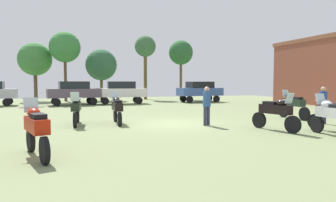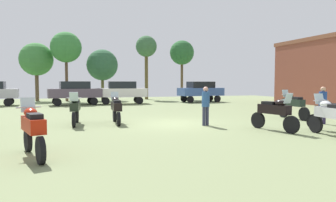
{
  "view_description": "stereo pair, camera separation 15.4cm",
  "coord_description": "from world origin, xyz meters",
  "views": [
    {
      "loc": [
        -4.74,
        -13.06,
        1.9
      ],
      "look_at": [
        1.63,
        5.62,
        0.72
      ],
      "focal_mm": 32.5,
      "sensor_mm": 36.0,
      "label": 1
    },
    {
      "loc": [
        -4.6,
        -13.11,
        1.9
      ],
      "look_at": [
        1.63,
        5.62,
        0.72
      ],
      "focal_mm": 32.5,
      "sensor_mm": 36.0,
      "label": 2
    }
  ],
  "objects": [
    {
      "name": "motorcycle_3",
      "position": [
        3.09,
        -3.2,
        0.76
      ],
      "size": [
        0.75,
        2.24,
        1.5
      ],
      "rotation": [
        0.0,
        0.0,
        3.36
      ],
      "color": "black",
      "rests_on": "ground"
    },
    {
      "name": "tree_4",
      "position": [
        -4.62,
        19.78,
        5.48
      ],
      "size": [
        3.11,
        3.11,
        7.06
      ],
      "color": "brown",
      "rests_on": "ground"
    },
    {
      "name": "tree_3",
      "position": [
        8.0,
        19.69,
        5.31
      ],
      "size": [
        2.78,
        2.78,
        6.73
      ],
      "color": "brown",
      "rests_on": "ground"
    },
    {
      "name": "person_1",
      "position": [
        6.47,
        -2.23,
        1.01
      ],
      "size": [
        0.41,
        0.41,
        1.71
      ],
      "rotation": [
        0.0,
        0.0,
        1.82
      ],
      "color": "#2D2447",
      "rests_on": "ground"
    },
    {
      "name": "tree_6",
      "position": [
        -7.56,
        21.21,
        4.3
      ],
      "size": [
        3.39,
        3.39,
        6.01
      ],
      "color": "brown",
      "rests_on": "ground"
    },
    {
      "name": "motorcycle_9",
      "position": [
        6.52,
        -0.25,
        0.76
      ],
      "size": [
        0.62,
        2.25,
        1.51
      ],
      "rotation": [
        0.0,
        0.0,
        -0.02
      ],
      "color": "black",
      "rests_on": "ground"
    },
    {
      "name": "car_1",
      "position": [
        0.07,
        13.95,
        1.19
      ],
      "size": [
        4.41,
        2.09,
        2.0
      ],
      "rotation": [
        0.0,
        0.0,
        1.5
      ],
      "color": "black",
      "rests_on": "ground"
    },
    {
      "name": "person_3",
      "position": [
        1.17,
        -1.03,
        1.02
      ],
      "size": [
        0.37,
        0.37,
        1.71
      ],
      "rotation": [
        0.0,
        0.0,
        0.11
      ],
      "color": "#2F314B",
      "rests_on": "ground"
    },
    {
      "name": "motorcycle_2",
      "position": [
        -2.46,
        0.83,
        0.74
      ],
      "size": [
        0.62,
        2.23,
        1.46
      ],
      "rotation": [
        0.0,
        0.0,
        -0.04
      ],
      "color": "black",
      "rests_on": "ground"
    },
    {
      "name": "car_2",
      "position": [
        -3.98,
        13.74,
        1.19
      ],
      "size": [
        4.47,
        2.25,
        2.0
      ],
      "rotation": [
        0.0,
        0.0,
        1.68
      ],
      "color": "black",
      "rests_on": "ground"
    },
    {
      "name": "motorcycle_8",
      "position": [
        -4.26,
        1.0,
        0.75
      ],
      "size": [
        0.62,
        2.25,
        1.49
      ],
      "rotation": [
        0.0,
        0.0,
        3.03
      ],
      "color": "black",
      "rests_on": "ground"
    },
    {
      "name": "motorcycle_7",
      "position": [
        4.18,
        -4.86,
        0.75
      ],
      "size": [
        0.62,
        2.22,
        1.49
      ],
      "rotation": [
        0.0,
        0.0,
        -0.1
      ],
      "color": "black",
      "rests_on": "ground"
    },
    {
      "name": "tree_2",
      "position": [
        -0.93,
        20.45,
        3.81
      ],
      "size": [
        3.34,
        3.34,
        5.48
      ],
      "color": "#4F4C26",
      "rests_on": "ground"
    },
    {
      "name": "motorcycle_4",
      "position": [
        5.0,
        -4.11,
        0.73
      ],
      "size": [
        0.73,
        2.07,
        1.45
      ],
      "rotation": [
        0.0,
        0.0,
        0.22
      ],
      "color": "black",
      "rests_on": "ground"
    },
    {
      "name": "tree_5",
      "position": [
        4.02,
        20.58,
        5.86
      ],
      "size": [
        2.39,
        2.39,
        7.21
      ],
      "color": "brown",
      "rests_on": "ground"
    },
    {
      "name": "car_4",
      "position": [
        7.8,
        14.04,
        1.19
      ],
      "size": [
        4.4,
        2.05,
        2.0
      ],
      "rotation": [
        0.0,
        0.0,
        1.63
      ],
      "color": "black",
      "rests_on": "ground"
    },
    {
      "name": "motorcycle_6",
      "position": [
        -5.43,
        -4.83,
        0.75
      ],
      "size": [
        0.82,
        2.19,
        1.49
      ],
      "rotation": [
        0.0,
        0.0,
        0.28
      ],
      "color": "black",
      "rests_on": "ground"
    },
    {
      "name": "ground_plane",
      "position": [
        0.0,
        0.0,
        0.01
      ],
      "size": [
        44.0,
        52.0,
        0.02
      ],
      "color": "#778357"
    }
  ]
}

